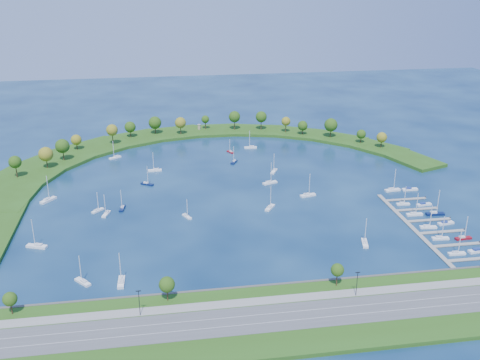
{
  "coord_description": "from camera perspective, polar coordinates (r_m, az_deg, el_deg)",
  "views": [
    {
      "loc": [
        -41.3,
        -285.49,
        117.58
      ],
      "look_at": [
        5.0,
        5.0,
        4.0
      ],
      "focal_mm": 41.72,
      "sensor_mm": 36.0,
      "label": 1
    }
  ],
  "objects": [
    {
      "name": "moored_boat_13",
      "position": [
        354.82,
        -0.61,
        1.91
      ],
      "size": [
        5.44,
        7.6,
        11.04
      ],
      "rotation": [
        0.0,
        0.0,
        4.21
      ],
      "color": "#0A1742",
      "rests_on": "ground"
    },
    {
      "name": "moored_boat_7",
      "position": [
        314.04,
        -19.04,
        -1.9
      ],
      "size": [
        8.08,
        9.29,
        14.21
      ],
      "rotation": [
        0.0,
        0.0,
        0.91
      ],
      "color": "white",
      "rests_on": "ground"
    },
    {
      "name": "moored_boat_17",
      "position": [
        279.55,
        -5.46,
        -3.67
      ],
      "size": [
        4.68,
        6.95,
        9.99
      ],
      "rotation": [
        0.0,
        0.0,
        5.16
      ],
      "color": "white",
      "rests_on": "ground"
    },
    {
      "name": "moored_boat_8",
      "position": [
        293.69,
        -11.94,
        -2.79
      ],
      "size": [
        3.37,
        7.72,
        10.98
      ],
      "rotation": [
        0.0,
        0.0,
        4.54
      ],
      "color": "#0A1742",
      "rests_on": "ground"
    },
    {
      "name": "moored_boat_14",
      "position": [
        294.01,
        -14.36,
        -2.98
      ],
      "size": [
        6.34,
        6.44,
        10.38
      ],
      "rotation": [
        0.0,
        0.0,
        0.8
      ],
      "color": "white",
      "rests_on": "ground"
    },
    {
      "name": "moored_boat_0",
      "position": [
        344.26,
        -8.69,
        1.05
      ],
      "size": [
        8.29,
        2.5,
        12.12
      ],
      "rotation": [
        0.0,
        0.0,
        3.16
      ],
      "color": "white",
      "rests_on": "ground"
    },
    {
      "name": "breakwater",
      "position": [
        353.99,
        -9.36,
        1.59
      ],
      "size": [
        286.74,
        247.64,
        2.0
      ],
      "color": "#2B5115",
      "rests_on": "ground"
    },
    {
      "name": "moored_boat_2",
      "position": [
        320.98,
        3.06,
        -0.23
      ],
      "size": [
        9.08,
        5.3,
        12.89
      ],
      "rotation": [
        0.0,
        0.0,
        6.63
      ],
      "color": "white",
      "rests_on": "ground"
    },
    {
      "name": "moored_boat_11",
      "position": [
        323.32,
        -9.49,
        -0.35
      ],
      "size": [
        7.62,
        6.09,
        11.35
      ],
      "rotation": [
        0.0,
        0.0,
        5.69
      ],
      "color": "#0A1742",
      "rests_on": "ground"
    },
    {
      "name": "docked_boat_1",
      "position": [
        267.49,
        23.15,
        -6.65
      ],
      "size": [
        9.36,
        3.59,
        1.86
      ],
      "rotation": [
        0.0,
        0.0,
        0.11
      ],
      "color": "white",
      "rests_on": "ground"
    },
    {
      "name": "harbor_tower",
      "position": [
        422.13,
        -4.21,
        5.45
      ],
      "size": [
        2.6,
        2.6,
        3.91
      ],
      "color": "gray",
      "rests_on": "breakwater"
    },
    {
      "name": "moored_boat_15",
      "position": [
        228.49,
        -12.06,
        -10.11
      ],
      "size": [
        2.78,
        9.04,
        13.18
      ],
      "rotation": [
        0.0,
        0.0,
        1.54
      ],
      "color": "white",
      "rests_on": "ground"
    },
    {
      "name": "docked_boat_5",
      "position": [
        289.16,
        20.29,
        -4.15
      ],
      "size": [
        8.53,
        3.5,
        1.69
      ],
      "rotation": [
        0.0,
        0.0,
        0.15
      ],
      "color": "white",
      "rests_on": "ground"
    },
    {
      "name": "ground",
      "position": [
        311.5,
        -0.76,
        -1.07
      ],
      "size": [
        700.0,
        700.0,
        0.0
      ],
      "primitive_type": "plane",
      "color": "#071F41",
      "rests_on": "ground"
    },
    {
      "name": "moored_boat_10",
      "position": [
        258.66,
        12.65,
        -6.25
      ],
      "size": [
        4.42,
        8.85,
        12.53
      ],
      "rotation": [
        0.0,
        0.0,
        1.32
      ],
      "color": "white",
      "rests_on": "ground"
    },
    {
      "name": "moored_boat_16",
      "position": [
        372.02,
        -12.66,
        2.31
      ],
      "size": [
        8.03,
        6.45,
        11.98
      ],
      "rotation": [
        0.0,
        0.0,
        3.74
      ],
      "color": "white",
      "rests_on": "ground"
    },
    {
      "name": "docked_boat_7",
      "position": [
        297.63,
        19.32,
        -3.22
      ],
      "size": [
        9.46,
        3.27,
        13.66
      ],
      "rotation": [
        0.0,
        0.0,
        -0.07
      ],
      "color": "#0A1742",
      "rests_on": "ground"
    },
    {
      "name": "docked_boat_4",
      "position": [
        282.09,
        18.68,
        -4.52
      ],
      "size": [
        8.23,
        3.33,
        11.75
      ],
      "rotation": [
        0.0,
        0.0,
        -0.14
      ],
      "color": "white",
      "rests_on": "ground"
    },
    {
      "name": "docked_boat_3",
      "position": [
        276.67,
        21.87,
        -5.47
      ],
      "size": [
        7.87,
        2.61,
        11.41
      ],
      "rotation": [
        0.0,
        0.0,
        0.06
      ],
      "color": "maroon",
      "rests_on": "ground"
    },
    {
      "name": "moored_boat_12",
      "position": [
        339.34,
        3.5,
        0.96
      ],
      "size": [
        5.88,
        8.3,
        12.04
      ],
      "rotation": [
        0.0,
        0.0,
        4.22
      ],
      "color": "white",
      "rests_on": "ground"
    },
    {
      "name": "moored_boat_4",
      "position": [
        383.45,
        1.09,
        3.4
      ],
      "size": [
        8.64,
        2.75,
        12.56
      ],
      "rotation": [
        0.0,
        0.0,
        3.1
      ],
      "color": "white",
      "rests_on": "ground"
    },
    {
      "name": "moored_boat_9",
      "position": [
        288.97,
        -13.52,
        -3.33
      ],
      "size": [
        4.3,
        7.96,
        11.27
      ],
      "rotation": [
        0.0,
        0.0,
        4.42
      ],
      "color": "white",
      "rests_on": "ground"
    },
    {
      "name": "moored_boat_6",
      "position": [
        305.48,
        6.94,
        -1.5
      ],
      "size": [
        9.16,
        4.41,
        12.97
      ],
      "rotation": [
        0.0,
        0.0,
        0.23
      ],
      "color": "white",
      "rests_on": "ground"
    },
    {
      "name": "docked_boat_10",
      "position": [
        321.72,
        15.32,
        -0.93
      ],
      "size": [
        9.08,
        3.44,
        13.02
      ],
      "rotation": [
        0.0,
        0.0,
        0.11
      ],
      "color": "white",
      "rests_on": "ground"
    },
    {
      "name": "moored_boat_3",
      "position": [
        374.49,
        -1.0,
        2.95
      ],
      "size": [
        4.63,
        6.46,
        9.38
      ],
      "rotation": [
        0.0,
        0.0,
        2.07
      ],
      "color": "maroon",
      "rests_on": "ground"
    },
    {
      "name": "docked_boat_11",
      "position": [
        325.55,
        16.96,
        -0.9
      ],
      "size": [
        8.74,
        2.49,
        1.78
      ],
      "rotation": [
        0.0,
        0.0,
        -0.01
      ],
      "color": "white",
      "rests_on": "ground"
    },
    {
      "name": "docked_boat_8",
      "position": [
        304.9,
        16.33,
        -2.3
      ],
      "size": [
        7.18,
        2.53,
        10.36
      ],
      "rotation": [
        0.0,
        0.0,
        -0.08
      ],
      "color": "white",
      "rests_on": "ground"
    },
    {
      "name": "breakwater_trees",
      "position": [
        389.01,
        -4.91,
        5.08
      ],
      "size": [
        239.09,
        92.02,
        14.29
      ],
      "color": "#382314",
      "rests_on": "breakwater"
    },
    {
      "name": "docked_boat_9",
      "position": [
        307.49,
        18.28,
        -2.38
      ],
      "size": [
        8.24,
        3.03,
        1.64
      ],
      "rotation": [
        0.0,
        0.0,
        0.1
      ],
      "color": "white",
      "rests_on": "ground"
    },
    {
      "name": "moored_boat_1",
      "position": [
        232.24,
        -15.79,
        -9.94
      ],
      "size": [
        7.01,
        7.67,
        11.96
      ],
      "rotation": [
        0.0,
        0.0,
        2.28
      ],
      "color": "white",
      "rests_on": "ground"
    },
    {
      "name": "docked_boat_6",
      "position": [
        293.9,
        17.4,
        -3.31
      ],
      "size": [
        8.3,
        2.47,
        12.15
      ],
      "rotation": [
        0.0,
        0.0,
        -0.02
      ],
      "color": "white",
      "rests_on": "ground"
    },
    {
      "name": "moored_boat_5",
      "position": [
        288.46,
        3.08,
        -2.78
      ],
      "size": [
        6.69,
        8.3,
        12.4
      ],
      "rotation": [
        0.0,
        0.0,
        0.98
      ],
      "color": "white",
      "rests_on": "ground"
    },
    {
      "name": "docked_boat_2",
      "position": [
        272.82,
        19.79,
        -5.56
      ],
      "size": [
        8.01,
        2.93,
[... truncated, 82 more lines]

